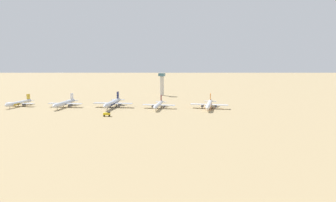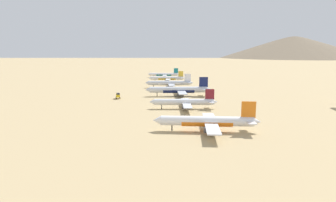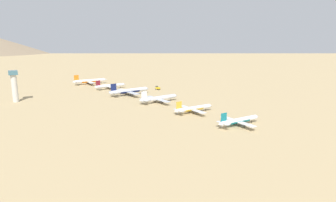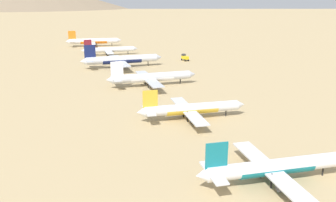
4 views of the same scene
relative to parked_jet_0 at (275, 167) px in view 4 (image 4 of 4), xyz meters
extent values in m
plane|color=tan|center=(-19.34, 106.51, -3.39)|extent=(1800.00, 1800.00, 0.00)
cylinder|color=white|center=(0.28, 0.01, 0.13)|extent=(30.36, 4.78, 3.19)
cone|color=white|center=(-15.99, -0.84, 0.13)|extent=(2.50, 2.99, 2.87)
cube|color=#14727F|center=(-12.97, -0.68, 3.87)|extent=(4.63, 0.54, 5.88)
cube|color=silver|center=(-13.47, -0.71, 0.45)|extent=(3.21, 10.21, 0.30)
cube|color=silver|center=(-0.98, -0.05, -0.43)|extent=(5.70, 28.74, 0.38)
cylinder|color=#4C4C54|center=(-0.57, 5.02, -1.58)|extent=(3.62, 2.11, 1.93)
cylinder|color=#4C4C54|center=(-0.04, -5.05, -1.58)|extent=(3.62, 2.11, 1.93)
cylinder|color=black|center=(11.75, 0.62, -1.79)|extent=(0.37, 0.37, 3.21)
cylinder|color=black|center=(-1.93, 2.08, -1.79)|extent=(0.37, 0.37, 3.21)
cylinder|color=black|center=(-1.70, -2.28, -1.79)|extent=(0.37, 0.37, 3.21)
cylinder|color=#14727F|center=(0.28, 0.01, -0.11)|extent=(16.77, 4.07, 3.20)
cylinder|color=silver|center=(-7.07, 41.51, 0.14)|extent=(30.42, 4.87, 3.20)
cone|color=silver|center=(9.40, 42.43, 0.14)|extent=(2.86, 3.28, 3.13)
cone|color=silver|center=(-23.36, 40.61, 0.14)|extent=(2.51, 3.00, 2.88)
cube|color=gold|center=(-20.34, 40.78, 3.88)|extent=(4.64, 0.55, 5.89)
cube|color=silver|center=(-20.84, 40.75, 0.46)|extent=(3.25, 10.23, 0.30)
cube|color=silver|center=(-8.33, 41.44, -0.42)|extent=(5.79, 28.79, 0.38)
cylinder|color=#4C4C54|center=(-7.93, 46.52, -1.58)|extent=(3.64, 2.13, 1.93)
cylinder|color=#4C4C54|center=(-7.37, 36.44, -1.58)|extent=(3.64, 2.13, 1.93)
cylinder|color=black|center=(4.42, 42.15, -1.79)|extent=(0.37, 0.37, 3.21)
cylinder|color=black|center=(-9.29, 43.58, -1.79)|extent=(0.37, 0.37, 3.21)
cylinder|color=black|center=(-9.04, 39.21, -1.79)|extent=(0.37, 0.37, 3.21)
cylinder|color=gold|center=(-7.07, 41.51, -0.10)|extent=(16.81, 4.12, 3.20)
cylinder|color=silver|center=(-13.37, 86.03, 0.55)|extent=(34.03, 7.46, 3.57)
cone|color=silver|center=(4.93, 88.16, 0.55)|extent=(3.39, 3.82, 3.50)
cone|color=silver|center=(-31.49, 83.93, 0.55)|extent=(2.99, 3.50, 3.22)
cube|color=white|center=(-28.13, 84.32, 4.74)|extent=(5.17, 0.92, 6.58)
cube|color=#B6BBC5|center=(-28.69, 84.25, 0.91)|extent=(4.29, 11.55, 0.34)
cube|color=#B6BBC5|center=(-14.77, 85.87, -0.07)|extent=(8.36, 32.29, 0.42)
cylinder|color=#4C4C54|center=(-14.68, 91.56, -1.36)|extent=(4.17, 2.60, 2.16)
cylinder|color=#4C4C54|center=(-13.38, 80.35, -1.36)|extent=(4.17, 2.60, 2.16)
cylinder|color=black|center=(-0.60, 87.52, -1.60)|extent=(0.41, 0.41, 3.59)
cylinder|color=black|center=(-15.99, 88.19, -1.60)|extent=(0.41, 0.41, 3.59)
cylinder|color=black|center=(-15.43, 83.33, -1.60)|extent=(0.41, 0.41, 3.59)
cylinder|color=white|center=(-13.37, 86.03, 0.29)|extent=(18.90, 5.71, 3.58)
cylinder|color=silver|center=(-23.38, 129.45, 1.04)|extent=(38.24, 8.91, 4.01)
cone|color=silver|center=(-2.85, 132.14, 1.04)|extent=(3.86, 4.34, 3.93)
cone|color=silver|center=(-43.71, 126.80, 1.04)|extent=(3.40, 3.97, 3.61)
cube|color=#141E51|center=(-39.94, 127.29, 5.74)|extent=(5.81, 1.12, 7.40)
cube|color=#B6BBC5|center=(-40.56, 127.21, 1.44)|extent=(4.99, 13.01, 0.38)
cube|color=#B6BBC5|center=(-24.95, 129.25, 0.34)|extent=(9.89, 36.31, 0.48)
cylinder|color=#4C4C54|center=(-24.94, 135.65, -1.11)|extent=(4.71, 2.98, 2.43)
cylinder|color=#4C4C54|center=(-23.30, 123.07, -1.11)|extent=(4.71, 2.98, 2.43)
cylinder|color=black|center=(-9.05, 131.33, -1.38)|extent=(0.46, 0.46, 4.04)
cylinder|color=black|center=(-26.36, 131.84, -1.38)|extent=(0.46, 0.46, 4.04)
cylinder|color=black|center=(-25.65, 126.39, -1.38)|extent=(0.46, 0.46, 4.04)
cylinder|color=#141E51|center=(-23.38, 129.45, 0.74)|extent=(21.26, 6.70, 4.02)
cylinder|color=silver|center=(-28.61, 171.88, 0.24)|extent=(31.34, 6.31, 3.29)
cone|color=silver|center=(-11.72, 173.53, 0.24)|extent=(3.07, 3.48, 3.22)
cone|color=silver|center=(-45.33, 170.25, 0.24)|extent=(2.70, 3.18, 2.96)
cube|color=maroon|center=(-42.23, 170.55, 4.10)|extent=(4.77, 0.76, 6.06)
cube|color=silver|center=(-42.75, 170.50, 0.57)|extent=(3.77, 10.61, 0.31)
cube|color=silver|center=(-29.91, 171.75, -0.33)|extent=(7.17, 29.72, 0.39)
cylinder|color=#4C4C54|center=(-29.72, 176.99, -1.52)|extent=(3.81, 2.34, 1.99)
cylinder|color=#4C4C54|center=(-28.71, 166.65, -1.52)|extent=(3.81, 2.34, 1.99)
cylinder|color=black|center=(-16.83, 173.03, -1.74)|extent=(0.38, 0.38, 3.31)
cylinder|color=black|center=(-30.99, 173.91, -1.74)|extent=(0.38, 0.38, 3.31)
cylinder|color=black|center=(-30.55, 169.43, -1.74)|extent=(0.38, 0.38, 3.31)
cylinder|color=white|center=(-39.30, 215.97, 0.75)|extent=(35.64, 4.75, 3.75)
cone|color=white|center=(-19.95, 216.51, 0.75)|extent=(3.26, 3.76, 3.68)
cone|color=white|center=(-58.45, 215.44, 0.75)|extent=(2.86, 3.45, 3.38)
cube|color=orange|center=(-54.89, 215.54, 5.15)|extent=(5.44, 0.50, 6.91)
cube|color=silver|center=(-55.49, 215.52, 1.13)|extent=(3.49, 11.93, 0.36)
cube|color=silver|center=(-40.78, 215.93, 0.10)|extent=(5.87, 33.70, 0.44)
cylinder|color=#4C4C54|center=(-40.15, 221.88, -1.26)|extent=(4.21, 2.39, 2.27)
cylinder|color=#4C4C54|center=(-39.82, 210.03, -1.26)|extent=(4.21, 2.39, 2.27)
cylinder|color=black|center=(-25.79, 216.35, -1.51)|extent=(0.43, 0.43, 3.77)
cylinder|color=black|center=(-41.84, 218.47, -1.51)|extent=(0.43, 0.43, 3.77)
cylinder|color=black|center=(-41.69, 213.34, -1.51)|extent=(0.43, 0.43, 3.77)
cylinder|color=orange|center=(-39.30, 215.97, 0.47)|extent=(19.65, 4.31, 3.76)
cube|color=yellow|center=(14.67, 142.98, -1.44)|extent=(3.74, 5.65, 1.70)
cube|color=#333338|center=(14.16, 144.61, -0.04)|extent=(2.51, 2.33, 1.10)
cylinder|color=black|center=(12.98, 144.53, -2.84)|extent=(0.66, 1.15, 1.10)
cylinder|color=black|center=(15.18, 145.21, -2.84)|extent=(0.66, 1.15, 1.10)
cylinder|color=black|center=(14.15, 140.76, -2.84)|extent=(0.66, 1.15, 1.10)
cylinder|color=black|center=(16.35, 141.44, -2.84)|extent=(0.66, 1.15, 1.10)
camera|label=1|loc=(202.60, 240.13, 38.81)|focal=29.11mm
camera|label=2|loc=(-34.78, 330.62, 28.47)|focal=32.46mm
camera|label=3|loc=(-129.76, -140.66, 53.11)|focal=32.18mm
camera|label=4|loc=(-34.12, -61.59, 34.27)|focal=38.13mm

